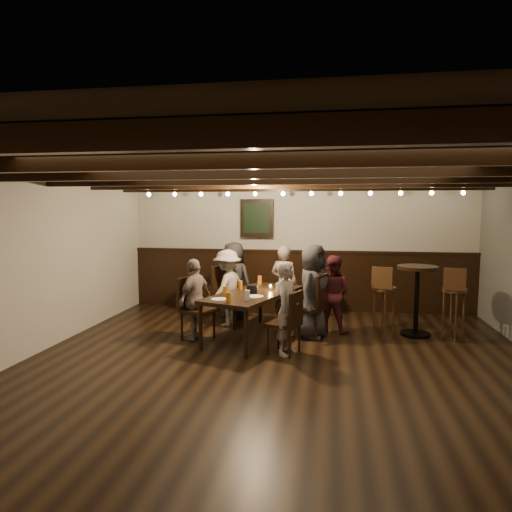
% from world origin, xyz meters
% --- Properties ---
extents(room, '(7.00, 7.00, 7.00)m').
position_xyz_m(room, '(-0.29, 2.21, 1.07)').
color(room, black).
rests_on(room, ground).
extents(dining_table, '(1.38, 2.01, 0.69)m').
position_xyz_m(dining_table, '(-0.51, 1.37, 0.63)').
color(dining_table, black).
rests_on(dining_table, floor).
extents(chair_left_near, '(0.58, 0.58, 0.99)m').
position_xyz_m(chair_left_near, '(-1.04, 2.03, 0.30)').
color(chair_left_near, black).
rests_on(chair_left_near, floor).
extents(chair_left_far, '(0.53, 0.53, 0.92)m').
position_xyz_m(chair_left_far, '(-1.34, 1.18, 0.28)').
color(chair_left_far, black).
rests_on(chair_left_far, floor).
extents(chair_right_near, '(0.56, 0.56, 0.96)m').
position_xyz_m(chair_right_near, '(0.32, 1.56, 0.29)').
color(chair_right_near, black).
rests_on(chair_right_near, floor).
extents(chair_right_far, '(0.49, 0.49, 0.85)m').
position_xyz_m(chair_right_far, '(0.02, 0.71, 0.26)').
color(chair_right_far, black).
rests_on(chair_right_far, floor).
extents(person_bench_left, '(0.76, 0.62, 1.35)m').
position_xyz_m(person_bench_left, '(-1.07, 2.51, 0.68)').
color(person_bench_left, '#232325').
rests_on(person_bench_left, floor).
extents(person_bench_centre, '(0.56, 0.46, 1.32)m').
position_xyz_m(person_bench_centre, '(-0.17, 2.36, 0.66)').
color(person_bench_centre, slate).
rests_on(person_bench_centre, floor).
extents(person_bench_right, '(0.71, 0.63, 1.21)m').
position_xyz_m(person_bench_right, '(0.64, 1.93, 0.61)').
color(person_bench_right, '#581E25').
rests_on(person_bench_right, floor).
extents(person_left_near, '(0.71, 0.92, 1.26)m').
position_xyz_m(person_left_near, '(-1.07, 2.04, 0.63)').
color(person_left_near, gray).
rests_on(person_left_near, floor).
extents(person_left_far, '(0.51, 0.76, 1.20)m').
position_xyz_m(person_left_far, '(-1.36, 1.19, 0.60)').
color(person_left_far, gray).
rests_on(person_left_far, floor).
extents(person_right_near, '(0.65, 0.80, 1.41)m').
position_xyz_m(person_right_near, '(0.35, 1.55, 0.70)').
color(person_right_near, '#29292C').
rests_on(person_right_near, floor).
extents(person_right_far, '(0.43, 0.52, 1.24)m').
position_xyz_m(person_right_far, '(0.05, 0.70, 0.62)').
color(person_right_far, gray).
rests_on(person_right_far, floor).
extents(pint_a, '(0.07, 0.07, 0.14)m').
position_xyz_m(pint_a, '(-0.55, 2.12, 0.76)').
color(pint_a, '#BF7219').
rests_on(pint_a, dining_table).
extents(pint_b, '(0.07, 0.07, 0.14)m').
position_xyz_m(pint_b, '(-0.06, 1.90, 0.76)').
color(pint_b, '#BF7219').
rests_on(pint_b, dining_table).
extents(pint_c, '(0.07, 0.07, 0.14)m').
position_xyz_m(pint_c, '(-0.76, 1.56, 0.76)').
color(pint_c, '#BF7219').
rests_on(pint_c, dining_table).
extents(pint_d, '(0.07, 0.07, 0.14)m').
position_xyz_m(pint_d, '(-0.16, 1.46, 0.76)').
color(pint_d, silver).
rests_on(pint_d, dining_table).
extents(pint_e, '(0.07, 0.07, 0.14)m').
position_xyz_m(pint_e, '(-0.86, 1.01, 0.76)').
color(pint_e, '#BF7219').
rests_on(pint_e, dining_table).
extents(pint_f, '(0.07, 0.07, 0.14)m').
position_xyz_m(pint_f, '(-0.50, 0.78, 0.76)').
color(pint_f, silver).
rests_on(pint_f, dining_table).
extents(pint_g, '(0.07, 0.07, 0.14)m').
position_xyz_m(pint_g, '(-0.72, 0.59, 0.76)').
color(pint_g, '#BF7219').
rests_on(pint_g, dining_table).
extents(plate_near, '(0.24, 0.24, 0.01)m').
position_xyz_m(plate_near, '(-0.88, 0.75, 0.70)').
color(plate_near, white).
rests_on(plate_near, dining_table).
extents(plate_far, '(0.24, 0.24, 0.01)m').
position_xyz_m(plate_far, '(-0.44, 1.03, 0.70)').
color(plate_far, white).
rests_on(plate_far, dining_table).
extents(condiment_caddy, '(0.15, 0.10, 0.12)m').
position_xyz_m(condiment_caddy, '(-0.52, 1.32, 0.75)').
color(condiment_caddy, black).
rests_on(condiment_caddy, dining_table).
extents(candle, '(0.05, 0.05, 0.05)m').
position_xyz_m(candle, '(-0.30, 1.61, 0.72)').
color(candle, beige).
rests_on(candle, dining_table).
extents(high_top_table, '(0.60, 0.60, 1.07)m').
position_xyz_m(high_top_table, '(1.90, 1.93, 0.70)').
color(high_top_table, black).
rests_on(high_top_table, floor).
extents(bar_stool_left, '(0.37, 0.39, 1.09)m').
position_xyz_m(bar_stool_left, '(1.40, 1.72, 0.40)').
color(bar_stool_left, '#352211').
rests_on(bar_stool_left, floor).
extents(bar_stool_right, '(0.36, 0.38, 1.09)m').
position_xyz_m(bar_stool_right, '(2.40, 1.77, 0.40)').
color(bar_stool_right, '#352211').
rests_on(bar_stool_right, floor).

